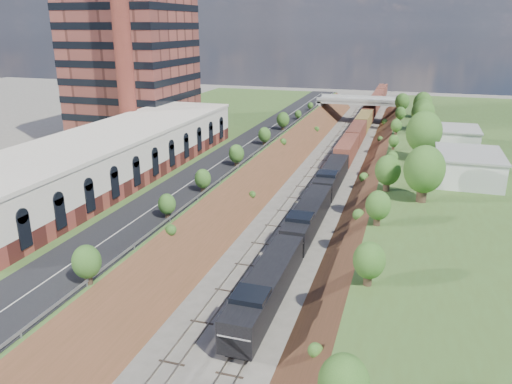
% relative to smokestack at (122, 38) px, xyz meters
% --- Properties ---
extents(platform_left, '(44.00, 180.00, 5.00)m').
position_rel_smokestack_xyz_m(platform_left, '(3.00, 4.00, -22.50)').
color(platform_left, '#435C26').
rests_on(platform_left, ground).
extents(embankment_left, '(10.00, 180.00, 10.00)m').
position_rel_smokestack_xyz_m(embankment_left, '(25.00, 4.00, -25.00)').
color(embankment_left, brown).
rests_on(embankment_left, ground).
extents(embankment_right, '(10.00, 180.00, 10.00)m').
position_rel_smokestack_xyz_m(embankment_right, '(47.00, 4.00, -25.00)').
color(embankment_right, brown).
rests_on(embankment_right, ground).
extents(rail_left_track, '(1.58, 180.00, 0.18)m').
position_rel_smokestack_xyz_m(rail_left_track, '(33.40, 4.00, -24.91)').
color(rail_left_track, gray).
rests_on(rail_left_track, ground).
extents(rail_right_track, '(1.58, 180.00, 0.18)m').
position_rel_smokestack_xyz_m(rail_right_track, '(38.60, 4.00, -24.91)').
color(rail_right_track, gray).
rests_on(rail_right_track, ground).
extents(road, '(8.00, 180.00, 0.10)m').
position_rel_smokestack_xyz_m(road, '(20.50, 4.00, -19.95)').
color(road, black).
rests_on(road, platform_left).
extents(guardrail, '(0.10, 171.00, 0.70)m').
position_rel_smokestack_xyz_m(guardrail, '(24.60, 3.80, -19.45)').
color(guardrail, '#99999E').
rests_on(guardrail, platform_left).
extents(commercial_building, '(14.30, 62.30, 7.00)m').
position_rel_smokestack_xyz_m(commercial_building, '(8.00, -18.00, -16.49)').
color(commercial_building, maroon).
rests_on(commercial_building, platform_left).
extents(smokestack, '(3.20, 3.20, 40.00)m').
position_rel_smokestack_xyz_m(smokestack, '(0.00, 0.00, 0.00)').
color(smokestack, maroon).
rests_on(smokestack, platform_left).
extents(overpass, '(24.50, 8.30, 7.40)m').
position_rel_smokestack_xyz_m(overpass, '(36.00, 66.00, -20.08)').
color(overpass, gray).
rests_on(overpass, ground).
extents(white_building_near, '(9.00, 12.00, 4.00)m').
position_rel_smokestack_xyz_m(white_building_near, '(59.50, -4.00, -18.00)').
color(white_building_near, silver).
rests_on(white_building_near, platform_right).
extents(white_building_far, '(8.00, 10.00, 3.60)m').
position_rel_smokestack_xyz_m(white_building_far, '(59.00, 18.00, -18.20)').
color(white_building_far, silver).
rests_on(white_building_far, platform_right).
extents(tree_right_large, '(5.25, 5.25, 7.61)m').
position_rel_smokestack_xyz_m(tree_right_large, '(53.00, -16.00, -15.62)').
color(tree_right_large, '#473323').
rests_on(tree_right_large, platform_right).
extents(tree_left_crest, '(2.45, 2.45, 3.55)m').
position_rel_smokestack_xyz_m(tree_left_crest, '(24.20, -36.00, -17.96)').
color(tree_left_crest, '#473323').
rests_on(tree_left_crest, platform_left).
extents(freight_train, '(3.18, 178.78, 4.72)m').
position_rel_smokestack_xyz_m(freight_train, '(38.60, 43.32, -22.29)').
color(freight_train, black).
rests_on(freight_train, ground).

